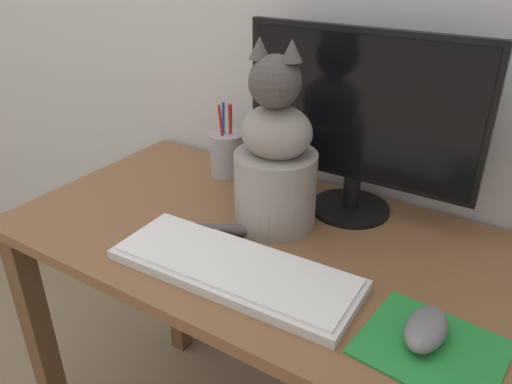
{
  "coord_description": "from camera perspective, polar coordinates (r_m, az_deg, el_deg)",
  "views": [
    {
      "loc": [
        0.41,
        -0.72,
        1.28
      ],
      "look_at": [
        -0.03,
        -0.04,
        0.86
      ],
      "focal_mm": 35.0,
      "sensor_mm": 36.0,
      "label": 1
    }
  ],
  "objects": [
    {
      "name": "keyboard",
      "position": [
        0.89,
        -2.53,
        -8.67
      ],
      "size": [
        0.46,
        0.18,
        0.02
      ],
      "rotation": [
        0.0,
        0.0,
        0.03
      ],
      "color": "silver",
      "rests_on": "desk"
    },
    {
      "name": "monitor",
      "position": [
        1.03,
        11.61,
        8.22
      ],
      "size": [
        0.49,
        0.17,
        0.39
      ],
      "color": "black",
      "rests_on": "desk"
    },
    {
      "name": "computer_mouse_right",
      "position": [
        0.8,
        18.86,
        -14.58
      ],
      "size": [
        0.06,
        0.11,
        0.04
      ],
      "color": "slate",
      "rests_on": "mousepad_right"
    },
    {
      "name": "cat",
      "position": [
        0.98,
        2.18,
        3.51
      ],
      "size": [
        0.22,
        0.24,
        0.38
      ],
      "rotation": [
        0.0,
        0.0,
        0.17
      ],
      "color": "gray",
      "rests_on": "desk"
    },
    {
      "name": "mousepad_right",
      "position": [
        0.8,
        19.39,
        -16.46
      ],
      "size": [
        0.21,
        0.19,
        0.0
      ],
      "rotation": [
        0.0,
        0.0,
        -0.09
      ],
      "color": "#238438",
      "rests_on": "desk"
    },
    {
      "name": "desk",
      "position": [
        1.07,
        2.51,
        -11.34
      ],
      "size": [
        1.12,
        0.56,
        0.75
      ],
      "color": "brown",
      "rests_on": "ground_plane"
    },
    {
      "name": "pen_cup",
      "position": [
        1.23,
        -3.36,
        4.43
      ],
      "size": [
        0.08,
        0.08,
        0.18
      ],
      "color": "#99999E",
      "rests_on": "desk"
    }
  ]
}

